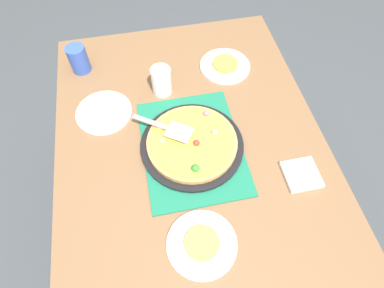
{
  "coord_description": "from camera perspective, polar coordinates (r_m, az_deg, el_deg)",
  "views": [
    {
      "loc": [
        -0.63,
        0.13,
        1.76
      ],
      "look_at": [
        0.0,
        0.0,
        0.77
      ],
      "focal_mm": 30.11,
      "sensor_mm": 36.0,
      "label": 1
    }
  ],
  "objects": [
    {
      "name": "served_slice_right",
      "position": [
        1.03,
        1.77,
        -17.11
      ],
      "size": [
        0.11,
        0.11,
        0.02
      ],
      "primitive_type": "cylinder",
      "color": "#EAB747",
      "rests_on": "plate_far_right"
    },
    {
      "name": "cup_corner",
      "position": [
        1.33,
        -5.44,
        11.07
      ],
      "size": [
        0.08,
        0.08,
        0.12
      ],
      "primitive_type": "cylinder",
      "color": "white",
      "rests_on": "dining_table"
    },
    {
      "name": "plate_far_right",
      "position": [
        1.04,
        1.75,
        -17.3
      ],
      "size": [
        0.22,
        0.22,
        0.01
      ],
      "primitive_type": "cylinder",
      "color": "white",
      "rests_on": "dining_table"
    },
    {
      "name": "pizza_pan",
      "position": [
        1.18,
        0.0,
        -0.18
      ],
      "size": [
        0.38,
        0.38,
        0.01
      ],
      "primitive_type": "cylinder",
      "color": "black",
      "rests_on": "placemat"
    },
    {
      "name": "served_slice_left",
      "position": [
        1.46,
        5.9,
        13.96
      ],
      "size": [
        0.11,
        0.11,
        0.02
      ],
      "primitive_type": "cylinder",
      "color": "gold",
      "rests_on": "plate_near_left"
    },
    {
      "name": "napkin_stack",
      "position": [
        1.19,
        18.8,
        -5.15
      ],
      "size": [
        0.12,
        0.12,
        0.02
      ],
      "primitive_type": "cube",
      "color": "white",
      "rests_on": "dining_table"
    },
    {
      "name": "cup_near",
      "position": [
        1.49,
        -19.47,
        14.02
      ],
      "size": [
        0.08,
        0.08,
        0.12
      ],
      "primitive_type": "cylinder",
      "color": "#3351AD",
      "rests_on": "dining_table"
    },
    {
      "name": "plate_side",
      "position": [
        1.33,
        -15.33,
        5.45
      ],
      "size": [
        0.22,
        0.22,
        0.01
      ],
      "primitive_type": "cylinder",
      "color": "white",
      "rests_on": "dining_table"
    },
    {
      "name": "placemat",
      "position": [
        1.19,
        0.0,
        -0.44
      ],
      "size": [
        0.48,
        0.36,
        0.01
      ],
      "primitive_type": "cube",
      "color": "#196B4C",
      "rests_on": "dining_table"
    },
    {
      "name": "pizza_server",
      "position": [
        1.16,
        -4.47,
        2.89
      ],
      "size": [
        0.16,
        0.21,
        0.01
      ],
      "color": "silver",
      "rests_on": "pizza"
    },
    {
      "name": "pizza",
      "position": [
        1.17,
        -0.04,
        0.38
      ],
      "size": [
        0.33,
        0.33,
        0.05
      ],
      "color": "tan",
      "rests_on": "pizza_pan"
    },
    {
      "name": "plate_near_left",
      "position": [
        1.47,
        5.85,
        13.59
      ],
      "size": [
        0.22,
        0.22,
        0.01
      ],
      "primitive_type": "cylinder",
      "color": "white",
      "rests_on": "dining_table"
    },
    {
      "name": "ground_plane",
      "position": [
        1.87,
        0.0,
        -12.9
      ],
      "size": [
        8.0,
        8.0,
        0.0
      ],
      "primitive_type": "plane",
      "color": "#3D4247"
    },
    {
      "name": "dining_table",
      "position": [
        1.29,
        0.0,
        -3.12
      ],
      "size": [
        1.4,
        1.0,
        0.75
      ],
      "color": "brown",
      "rests_on": "ground_plane"
    }
  ]
}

